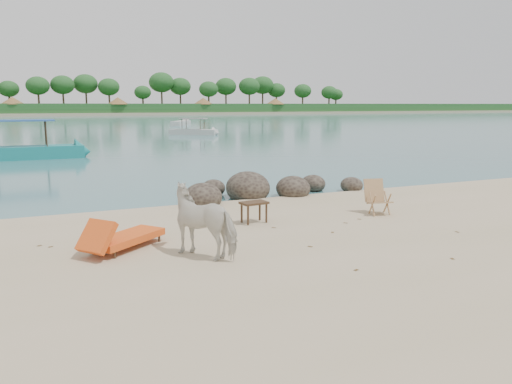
# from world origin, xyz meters

# --- Properties ---
(water) EXTENTS (400.00, 400.00, 0.00)m
(water) POSITION_xyz_m (0.00, 90.00, 0.00)
(water) COLOR #3C6F78
(water) RESTS_ON ground
(far_shore) EXTENTS (420.00, 90.00, 1.40)m
(far_shore) POSITION_xyz_m (0.00, 170.00, 0.00)
(far_shore) COLOR tan
(far_shore) RESTS_ON ground
(far_scenery) EXTENTS (420.00, 18.00, 9.50)m
(far_scenery) POSITION_xyz_m (0.03, 136.70, 3.14)
(far_scenery) COLOR #1E4C1E
(far_scenery) RESTS_ON ground
(boulders) EXTENTS (6.32, 2.82, 1.04)m
(boulders) POSITION_xyz_m (2.20, 6.50, 0.20)
(boulders) COLOR black
(boulders) RESTS_ON ground
(cow) EXTENTS (1.53, 1.71, 1.34)m
(cow) POSITION_xyz_m (-1.28, 1.11, 0.67)
(cow) COLOR silver
(cow) RESTS_ON ground
(side_table) EXTENTS (0.69, 0.49, 0.51)m
(side_table) POSITION_xyz_m (0.58, 3.12, 0.26)
(side_table) COLOR #382216
(side_table) RESTS_ON ground
(lounge_chair) EXTENTS (2.01, 1.79, 0.60)m
(lounge_chair) POSITION_xyz_m (-2.60, 2.17, 0.30)
(lounge_chair) COLOR #E8411B
(lounge_chair) RESTS_ON ground
(deck_chair) EXTENTS (0.71, 0.76, 0.90)m
(deck_chair) POSITION_xyz_m (3.96, 2.67, 0.45)
(deck_chair) COLOR #AC7B56
(deck_chair) RESTS_ON ground
(boat_near) EXTENTS (7.06, 1.74, 3.41)m
(boat_near) POSITION_xyz_m (-4.92, 21.91, 1.70)
(boat_near) COLOR #15787A
(boat_near) RESTS_ON water
(boat_mid) EXTENTS (4.86, 4.28, 2.59)m
(boat_mid) POSITION_xyz_m (9.86, 39.45, 1.30)
(boat_mid) COLOR #B4B5B0
(boat_mid) RESTS_ON water
(boat_far) EXTENTS (4.51, 6.05, 0.73)m
(boat_far) POSITION_xyz_m (14.73, 61.95, 0.36)
(boat_far) COLOR beige
(boat_far) RESTS_ON water
(dead_leaves) EXTENTS (8.77, 4.68, 0.00)m
(dead_leaves) POSITION_xyz_m (0.13, 1.67, 0.00)
(dead_leaves) COLOR brown
(dead_leaves) RESTS_ON ground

